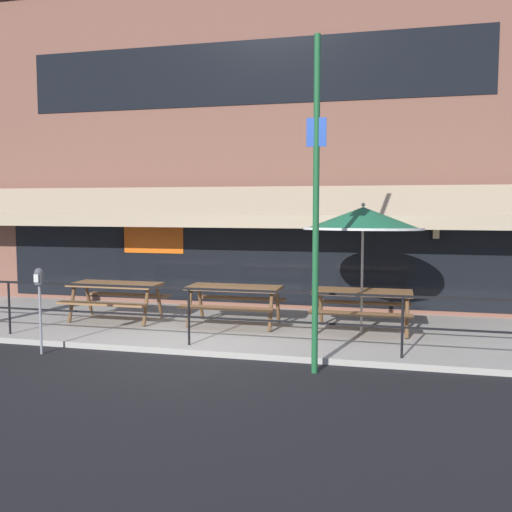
{
  "coord_description": "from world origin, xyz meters",
  "views": [
    {
      "loc": [
        3.32,
        -8.53,
        2.43
      ],
      "look_at": [
        0.83,
        1.6,
        1.5
      ],
      "focal_mm": 40.0,
      "sensor_mm": 36.0,
      "label": 1
    }
  ],
  "objects_px": {
    "picnic_table_left": "(116,291)",
    "picnic_table_right": "(362,299)",
    "parking_meter_near": "(39,285)",
    "street_sign_pole": "(316,204)",
    "picnic_table_centre": "(234,294)",
    "patio_umbrella_right": "(363,219)"
  },
  "relations": [
    {
      "from": "picnic_table_right",
      "to": "street_sign_pole",
      "type": "height_order",
      "value": "street_sign_pole"
    },
    {
      "from": "patio_umbrella_right",
      "to": "picnic_table_right",
      "type": "bearing_deg",
      "value": 90.0
    },
    {
      "from": "picnic_table_left",
      "to": "picnic_table_centre",
      "type": "bearing_deg",
      "value": 3.01
    },
    {
      "from": "picnic_table_right",
      "to": "patio_umbrella_right",
      "type": "xyz_separation_m",
      "value": [
        0.0,
        -0.16,
        1.47
      ]
    },
    {
      "from": "picnic_table_left",
      "to": "street_sign_pole",
      "type": "relative_size",
      "value": 0.38
    },
    {
      "from": "street_sign_pole",
      "to": "patio_umbrella_right",
      "type": "bearing_deg",
      "value": 76.99
    },
    {
      "from": "patio_umbrella_right",
      "to": "parking_meter_near",
      "type": "relative_size",
      "value": 1.67
    },
    {
      "from": "picnic_table_left",
      "to": "picnic_table_centre",
      "type": "relative_size",
      "value": 1.0
    },
    {
      "from": "picnic_table_left",
      "to": "picnic_table_centre",
      "type": "distance_m",
      "value": 2.45
    },
    {
      "from": "picnic_table_left",
      "to": "patio_umbrella_right",
      "type": "distance_m",
      "value": 5.11
    },
    {
      "from": "patio_umbrella_right",
      "to": "parking_meter_near",
      "type": "distance_m",
      "value": 5.63
    },
    {
      "from": "picnic_table_right",
      "to": "street_sign_pole",
      "type": "xyz_separation_m",
      "value": [
        -0.53,
        -2.46,
        1.75
      ]
    },
    {
      "from": "picnic_table_centre",
      "to": "street_sign_pole",
      "type": "xyz_separation_m",
      "value": [
        1.91,
        -2.43,
        1.75
      ]
    },
    {
      "from": "picnic_table_centre",
      "to": "street_sign_pole",
      "type": "height_order",
      "value": "street_sign_pole"
    },
    {
      "from": "parking_meter_near",
      "to": "picnic_table_left",
      "type": "bearing_deg",
      "value": 86.85
    },
    {
      "from": "picnic_table_left",
      "to": "street_sign_pole",
      "type": "bearing_deg",
      "value": -27.87
    },
    {
      "from": "picnic_table_right",
      "to": "street_sign_pole",
      "type": "relative_size",
      "value": 0.38
    },
    {
      "from": "picnic_table_right",
      "to": "patio_umbrella_right",
      "type": "distance_m",
      "value": 1.48
    },
    {
      "from": "picnic_table_centre",
      "to": "patio_umbrella_right",
      "type": "relative_size",
      "value": 0.76
    },
    {
      "from": "picnic_table_left",
      "to": "picnic_table_right",
      "type": "height_order",
      "value": "same"
    },
    {
      "from": "picnic_table_left",
      "to": "parking_meter_near",
      "type": "relative_size",
      "value": 1.27
    },
    {
      "from": "parking_meter_near",
      "to": "street_sign_pole",
      "type": "xyz_separation_m",
      "value": [
        4.49,
        0.03,
        1.3
      ]
    }
  ]
}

